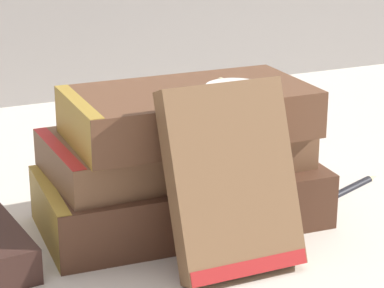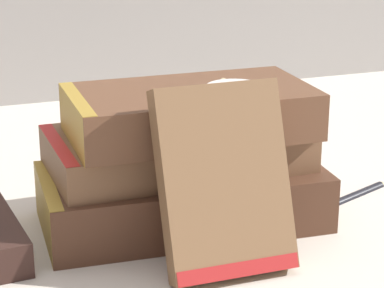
# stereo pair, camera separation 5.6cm
# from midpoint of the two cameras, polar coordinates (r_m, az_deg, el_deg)

# --- Properties ---
(ground_plane) EXTENTS (3.00, 3.00, 0.00)m
(ground_plane) POSITION_cam_midpoint_polar(r_m,az_deg,el_deg) (0.70, -0.32, -7.31)
(ground_plane) COLOR beige
(book_flat_bottom) EXTENTS (0.26, 0.14, 0.05)m
(book_flat_bottom) POSITION_cam_midpoint_polar(r_m,az_deg,el_deg) (0.74, 1.06, -3.84)
(book_flat_bottom) COLOR #4C2D1E
(book_flat_bottom) RESTS_ON ground_plane
(book_flat_middle) EXTENTS (0.23, 0.13, 0.04)m
(book_flat_middle) POSITION_cam_midpoint_polar(r_m,az_deg,el_deg) (0.73, 0.71, -0.40)
(book_flat_middle) COLOR brown
(book_flat_middle) RESTS_ON book_flat_bottom
(book_flat_top) EXTENTS (0.22, 0.12, 0.04)m
(book_flat_top) POSITION_cam_midpoint_polar(r_m,az_deg,el_deg) (0.71, 1.72, 2.24)
(book_flat_top) COLOR brown
(book_flat_top) RESTS_ON book_flat_middle
(book_leaning_front) EXTENTS (0.10, 0.07, 0.15)m
(book_leaning_front) POSITION_cam_midpoint_polar(r_m,az_deg,el_deg) (0.64, 4.81, -3.07)
(book_leaning_front) COLOR brown
(book_leaning_front) RESTS_ON ground_plane
(pocket_watch) EXTENTS (0.06, 0.06, 0.01)m
(pocket_watch) POSITION_cam_midpoint_polar(r_m,az_deg,el_deg) (0.70, 5.35, 3.89)
(pocket_watch) COLOR silver
(pocket_watch) RESTS_ON book_flat_top
(reading_glasses) EXTENTS (0.10, 0.05, 0.00)m
(reading_glasses) POSITION_cam_midpoint_polar(r_m,az_deg,el_deg) (0.88, -4.75, -1.82)
(reading_glasses) COLOR black
(reading_glasses) RESTS_ON ground_plane
(fountain_pen) EXTENTS (0.13, 0.06, 0.01)m
(fountain_pen) POSITION_cam_midpoint_polar(r_m,az_deg,el_deg) (0.82, 13.09, -3.53)
(fountain_pen) COLOR black
(fountain_pen) RESTS_ON ground_plane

